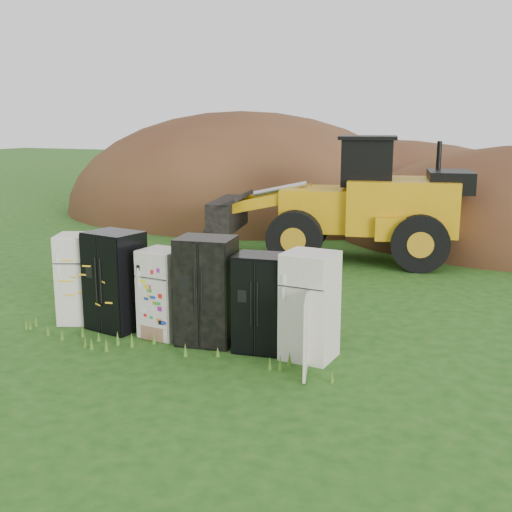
% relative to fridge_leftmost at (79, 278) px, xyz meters
% --- Properties ---
extents(ground, '(120.00, 120.00, 0.00)m').
position_rel_fridge_leftmost_xyz_m(ground, '(2.53, -0.04, -0.88)').
color(ground, '#1B4813').
rests_on(ground, ground).
extents(fridge_leftmost, '(1.00, 0.99, 1.75)m').
position_rel_fridge_leftmost_xyz_m(fridge_leftmost, '(0.00, 0.00, 0.00)').
color(fridge_leftmost, white).
rests_on(fridge_leftmost, ground).
extents(fridge_black_side, '(1.10, 0.93, 1.88)m').
position_rel_fridge_leftmost_xyz_m(fridge_black_side, '(0.91, -0.07, 0.06)').
color(fridge_black_side, black).
rests_on(fridge_black_side, ground).
extents(fridge_sticker, '(0.79, 0.74, 1.63)m').
position_rel_fridge_leftmost_xyz_m(fridge_sticker, '(1.96, -0.08, -0.06)').
color(fridge_sticker, white).
rests_on(fridge_sticker, ground).
extents(fridge_dark_mid, '(1.09, 0.94, 1.92)m').
position_rel_fridge_leftmost_xyz_m(fridge_dark_mid, '(2.87, -0.08, 0.08)').
color(fridge_dark_mid, black).
rests_on(fridge_dark_mid, ground).
extents(fridge_black_right, '(0.93, 0.81, 1.70)m').
position_rel_fridge_leftmost_xyz_m(fridge_black_right, '(3.89, -0.05, -0.03)').
color(fridge_black_right, black).
rests_on(fridge_black_right, ground).
extents(fridge_open_door, '(0.87, 0.82, 1.81)m').
position_rel_fridge_leftmost_xyz_m(fridge_open_door, '(4.79, -0.06, 0.03)').
color(fridge_open_door, white).
rests_on(fridge_open_door, ground).
extents(wheel_loader, '(7.67, 4.41, 3.49)m').
position_rel_fridge_leftmost_xyz_m(wheel_loader, '(2.89, 7.65, 0.87)').
color(wheel_loader, orange).
rests_on(wheel_loader, ground).
extents(dirt_mound_left, '(15.65, 11.74, 8.52)m').
position_rel_fridge_leftmost_xyz_m(dirt_mound_left, '(-3.25, 14.65, -0.88)').
color(dirt_mound_left, '#442415').
rests_on(dirt_mound_left, ground).
extents(dirt_mound_back, '(16.46, 10.97, 6.13)m').
position_rel_fridge_leftmost_xyz_m(dirt_mound_back, '(1.73, 18.53, -0.88)').
color(dirt_mound_back, '#442415').
rests_on(dirt_mound_back, ground).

